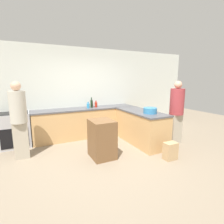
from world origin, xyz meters
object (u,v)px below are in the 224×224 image
Objects in this scene: person_by_range at (19,118)px; person_at_peninsula at (176,111)px; dish_soap_bottle at (88,106)px; island_table at (102,139)px; hot_sauce_bottle at (96,104)px; paper_bag at (170,151)px; wine_bottle_dark at (92,103)px; vinegar_bottle_clear at (92,104)px; mixing_bowl at (150,111)px; range_oven at (15,130)px.

person_by_range reaches higher than person_at_peninsula.
dish_soap_bottle is at bearing 23.03° from person_by_range.
island_table is 4.31× the size of hot_sauce_bottle.
wine_bottle_dark is at bearing 112.72° from paper_bag.
person_at_peninsula reaches higher than wine_bottle_dark.
person_by_range is 1.00× the size of person_at_peninsula.
wine_bottle_dark is at bearing 28.86° from dish_soap_bottle.
paper_bag is (0.94, -2.43, -0.79)m from vinegar_bottle_clear.
dish_soap_bottle is (-0.13, -0.07, -0.05)m from wine_bottle_dark.
mixing_bowl is 0.20× the size of person_by_range.
person_at_peninsula reaches higher than mixing_bowl.
vinegar_bottle_clear is at bearing 152.45° from hot_sauce_bottle.
island_table is 0.50× the size of person_at_peninsula.
paper_bag is at bearing -37.15° from range_oven.
vinegar_bottle_clear is at bearing 121.40° from mixing_bowl.
island_table is 2.50× the size of mixing_bowl.
wine_bottle_dark is 2.46m from person_at_peninsula.
mixing_bowl is 0.89× the size of paper_bag.
dish_soap_bottle reaches higher than range_oven.
vinegar_bottle_clear is 0.61× the size of paper_bag.
island_table is at bearing 177.90° from person_at_peninsula.
dish_soap_bottle is at bearing -161.39° from hot_sauce_bottle.
person_by_range is (-1.95, -0.85, -0.09)m from wine_bottle_dark.
person_at_peninsula reaches higher than range_oven.
mixing_bowl is 1.45× the size of vinegar_bottle_clear.
island_table is 1.75m from hot_sauce_bottle.
vinegar_bottle_clear is 0.10m from wine_bottle_dark.
dish_soap_bottle is 1.98m from person_by_range.
mixing_bowl is at bearing 86.80° from paper_bag.
paper_bag is (2.94, -1.50, -0.74)m from person_by_range.
range_oven is 1.05× the size of island_table.
vinegar_bottle_clear is (2.16, 0.08, 0.54)m from range_oven.
person_by_range is 3.86m from person_at_peninsula.
person_at_peninsula reaches higher than island_table.
island_table is 1.54m from paper_bag.
mixing_bowl is (1.35, 0.04, 0.54)m from island_table.
person_at_peninsula is at bearing -44.37° from vinegar_bottle_clear.
person_at_peninsula is (3.77, -0.81, -0.01)m from person_by_range.
range_oven is 0.53× the size of person_at_peninsula.
vinegar_bottle_clear is at bearing 77.61° from island_table.
person_by_range reaches higher than hot_sauce_bottle.
mixing_bowl is 1.80× the size of dish_soap_bottle.
mixing_bowl is 1.87m from dish_soap_bottle.
wine_bottle_dark is 0.18× the size of person_by_range.
wine_bottle_dark is 2.68m from paper_bag.
person_by_range reaches higher than island_table.
wine_bottle_dark is 0.16m from hot_sauce_bottle.
person_at_peninsula is at bearing -8.54° from mixing_bowl.
person_at_peninsula is at bearing -2.10° from island_table.
range_oven is at bearing -177.78° from vinegar_bottle_clear.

